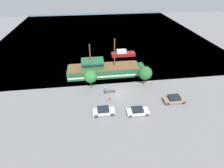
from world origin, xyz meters
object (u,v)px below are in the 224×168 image
pirate_ship (103,69)px  parked_car_curb_front (174,99)px  fire_hydrant (110,99)px  parked_car_curb_mid (104,111)px  parked_car_curb_rear (138,111)px  bench_promenade_east (111,91)px  pedestrian_walking_near (105,90)px  moored_boat_dockside (123,54)px

pirate_ship → parked_car_curb_front: 19.06m
parked_car_curb_front → fire_hydrant: bearing=170.4°
pirate_ship → parked_car_curb_mid: 14.99m
parked_car_curb_rear → bench_promenade_east: bearing=119.8°
pirate_ship → bench_promenade_east: bearing=-82.8°
fire_hydrant → pedestrian_walking_near: size_ratio=0.43×
moored_boat_dockside → parked_car_curb_rear: moored_boat_dockside is taller
pirate_ship → bench_promenade_east: pirate_ship is taller
pirate_ship → moored_boat_dockside: size_ratio=2.64×
parked_car_curb_mid → pirate_ship: bearing=85.7°
pedestrian_walking_near → parked_car_curb_mid: bearing=-97.7°
moored_boat_dockside → parked_car_curb_mid: size_ratio=1.81×
pirate_ship → fire_hydrant: pirate_ship is taller
parked_car_curb_mid → pedestrian_walking_near: bearing=82.3°
parked_car_curb_front → pedestrian_walking_near: bearing=161.4°
parked_car_curb_front → parked_car_curb_mid: parked_car_curb_mid is taller
fire_hydrant → parked_car_curb_mid: bearing=-112.4°
parked_car_curb_mid → moored_boat_dockside: bearing=71.9°
parked_car_curb_front → parked_car_curb_mid: size_ratio=1.08×
moored_boat_dockside → parked_car_curb_rear: 26.72m
parked_car_curb_rear → bench_promenade_east: size_ratio=2.14×
moored_boat_dockside → parked_car_curb_front: bearing=-75.2°
parked_car_curb_mid → bench_promenade_east: (2.17, 6.65, -0.31)m
moored_boat_dockside → fire_hydrant: 22.94m
pedestrian_walking_near → fire_hydrant: bearing=-72.9°
pirate_ship → bench_promenade_east: 8.41m
pirate_ship → parked_car_curb_mid: pirate_ship is taller
moored_boat_dockside → pedestrian_walking_near: 20.84m
parked_car_curb_front → parked_car_curb_mid: 14.96m
parked_car_curb_rear → bench_promenade_east: (-4.26, 7.44, -0.21)m
fire_hydrant → bench_promenade_east: bench_promenade_east is taller
pirate_ship → pedestrian_walking_near: pirate_ship is taller
parked_car_curb_mid → bench_promenade_east: parked_car_curb_mid is taller
bench_promenade_east → pedestrian_walking_near: (-1.30, -0.21, 0.47)m
pirate_ship → parked_car_curb_front: bearing=-43.9°
parked_car_curb_rear → parked_car_curb_mid: bearing=173.0°
bench_promenade_east → pedestrian_walking_near: bearing=-170.8°
moored_boat_dockside → bench_promenade_east: 20.21m
parked_car_curb_mid → pedestrian_walking_near: (0.87, 6.44, 0.16)m
pedestrian_walking_near → parked_car_curb_front: bearing=-18.6°
moored_boat_dockside → bench_promenade_east: moored_boat_dockside is taller
pirate_ship → parked_car_curb_mid: (-1.13, -14.92, -0.81)m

